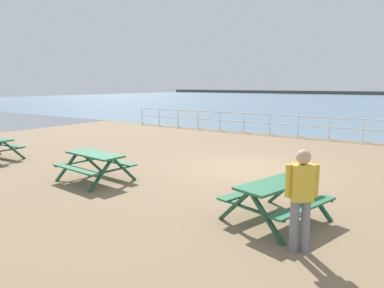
{
  "coord_description": "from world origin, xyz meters",
  "views": [
    {
      "loc": [
        4.45,
        -9.99,
        2.64
      ],
      "look_at": [
        -1.46,
        -1.11,
        0.8
      ],
      "focal_mm": 32.18,
      "sensor_mm": 36.0,
      "label": 1
    }
  ],
  "objects": [
    {
      "name": "picnic_table_near_right",
      "position": [
        -2.93,
        -3.74,
        0.58
      ],
      "size": [
        1.94,
        1.7,
        0.8
      ],
      "rotation": [
        0.0,
        0.0,
        -0.1
      ],
      "color": "#286B47",
      "rests_on": "ground"
    },
    {
      "name": "picnic_table_mid_centre",
      "position": [
        2.26,
        -3.71,
        0.58
      ],
      "size": [
        1.95,
        2.15,
        0.8
      ],
      "rotation": [
        0.0,
        0.0,
        1.28
      ],
      "color": "#286B47",
      "rests_on": "ground"
    },
    {
      "name": "visitor",
      "position": [
        3.01,
        -4.73,
        0.95
      ],
      "size": [
        0.45,
        0.37,
        1.66
      ],
      "rotation": [
        0.0,
        0.0,
        2.18
      ],
      "color": "slate",
      "rests_on": "ground"
    },
    {
      "name": "seaward_railing",
      "position": [
        -0.0,
        7.75,
        0.73
      ],
      "size": [
        23.07,
        0.07,
        1.08
      ],
      "color": "white",
      "rests_on": "ground"
    },
    {
      "name": "ground_plane",
      "position": [
        0.0,
        0.0,
        -0.1
      ],
      "size": [
        30.0,
        24.0,
        0.2
      ],
      "primitive_type": "cube",
      "color": "#846B4C"
    }
  ]
}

